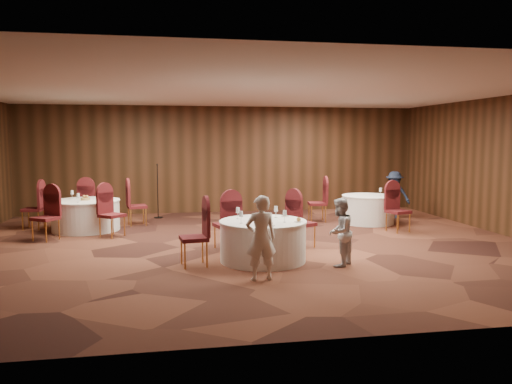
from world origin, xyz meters
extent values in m
plane|color=black|center=(0.00, 0.00, 0.00)|extent=(12.00, 12.00, 0.00)
plane|color=silver|center=(0.00, 0.00, 3.20)|extent=(12.00, 12.00, 0.00)
plane|color=black|center=(0.00, 5.00, 1.60)|extent=(12.00, 0.00, 12.00)
plane|color=black|center=(0.00, -5.00, 1.60)|extent=(12.00, 0.00, 12.00)
plane|color=black|center=(6.00, 0.00, 1.60)|extent=(0.00, 10.00, 10.00)
cylinder|color=silver|center=(0.06, -1.34, 0.36)|extent=(1.55, 1.55, 0.72)
cylinder|color=silver|center=(0.06, -1.34, 0.72)|extent=(1.58, 1.58, 0.03)
cylinder|color=silver|center=(-3.61, 2.42, 0.36)|extent=(1.58, 1.58, 0.72)
cylinder|color=silver|center=(-3.61, 2.42, 0.72)|extent=(1.62, 1.62, 0.03)
cylinder|color=silver|center=(3.55, 2.24, 0.36)|extent=(1.34, 1.34, 0.72)
cylinder|color=silver|center=(3.55, 2.24, 0.72)|extent=(1.37, 1.37, 0.03)
cylinder|color=silver|center=(-0.36, -1.07, 0.74)|extent=(0.06, 0.06, 0.01)
cylinder|color=silver|center=(-0.36, -1.07, 0.80)|extent=(0.01, 0.01, 0.11)
cone|color=silver|center=(-0.36, -1.07, 0.91)|extent=(0.08, 0.08, 0.10)
cylinder|color=silver|center=(0.41, -1.58, 0.74)|extent=(0.06, 0.06, 0.01)
cylinder|color=silver|center=(0.41, -1.58, 0.80)|extent=(0.01, 0.01, 0.11)
cone|color=silver|center=(0.41, -1.58, 0.91)|extent=(0.08, 0.08, 0.10)
cylinder|color=silver|center=(0.37, -1.02, 0.74)|extent=(0.06, 0.06, 0.01)
cylinder|color=silver|center=(0.37, -1.02, 0.80)|extent=(0.01, 0.01, 0.11)
cone|color=silver|center=(0.37, -1.02, 0.91)|extent=(0.08, 0.08, 0.10)
cylinder|color=silver|center=(-0.37, -1.54, 0.74)|extent=(0.06, 0.06, 0.01)
cylinder|color=silver|center=(-0.37, -1.54, 0.80)|extent=(0.01, 0.01, 0.11)
cone|color=silver|center=(-0.37, -1.54, 0.91)|extent=(0.08, 0.08, 0.10)
cylinder|color=white|center=(0.09, -1.90, 0.75)|extent=(0.15, 0.15, 0.01)
sphere|color=#9E6B33|center=(0.09, -1.90, 0.79)|extent=(0.08, 0.08, 0.08)
cylinder|color=white|center=(0.66, -1.60, 0.75)|extent=(0.15, 0.15, 0.01)
sphere|color=#9E6B33|center=(0.66, -1.60, 0.79)|extent=(0.08, 0.08, 0.08)
cylinder|color=white|center=(0.56, -0.94, 0.75)|extent=(0.15, 0.15, 0.01)
sphere|color=#9E6B33|center=(0.56, -0.94, 0.79)|extent=(0.08, 0.08, 0.08)
cylinder|color=silver|center=(-3.23, 2.60, 0.74)|extent=(0.06, 0.06, 0.01)
cylinder|color=silver|center=(-3.23, 2.60, 0.80)|extent=(0.01, 0.01, 0.11)
cone|color=silver|center=(-3.23, 2.60, 0.91)|extent=(0.08, 0.08, 0.10)
cylinder|color=silver|center=(-3.98, 2.74, 0.74)|extent=(0.06, 0.06, 0.01)
cylinder|color=silver|center=(-3.98, 2.74, 0.80)|extent=(0.01, 0.01, 0.11)
cone|color=silver|center=(-3.98, 2.74, 0.91)|extent=(0.08, 0.08, 0.10)
cylinder|color=silver|center=(-3.70, 2.00, 0.74)|extent=(0.06, 0.06, 0.01)
cylinder|color=silver|center=(-3.70, 2.00, 0.80)|extent=(0.01, 0.01, 0.11)
cone|color=silver|center=(-3.70, 2.00, 0.91)|extent=(0.08, 0.08, 0.10)
cylinder|color=brown|center=(-3.61, 2.42, 0.77)|extent=(0.22, 0.22, 0.06)
sphere|color=#9E6B33|center=(-3.64, 2.44, 0.83)|extent=(0.07, 0.07, 0.07)
sphere|color=#9E6B33|center=(-3.57, 2.40, 0.83)|extent=(0.07, 0.07, 0.07)
cylinder|color=silver|center=(3.80, 2.02, 0.74)|extent=(0.06, 0.06, 0.01)
cylinder|color=silver|center=(3.80, 2.02, 0.80)|extent=(0.01, 0.01, 0.11)
cone|color=silver|center=(3.80, 2.02, 0.91)|extent=(0.08, 0.08, 0.10)
cylinder|color=black|center=(-1.93, 4.11, 0.01)|extent=(0.24, 0.24, 0.02)
cylinder|color=black|center=(-1.93, 4.11, 0.78)|extent=(0.02, 0.02, 1.51)
cylinder|color=black|center=(-1.93, 4.16, 1.50)|extent=(0.04, 0.12, 0.04)
imported|color=silver|center=(-0.20, -2.57, 0.67)|extent=(0.52, 0.36, 1.34)
imported|color=silver|center=(1.31, -1.92, 0.60)|extent=(0.72, 0.74, 1.19)
imported|color=black|center=(4.61, 2.92, 0.66)|extent=(0.98, 0.88, 1.32)
camera|label=1|loc=(-1.58, -10.09, 2.20)|focal=35.00mm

